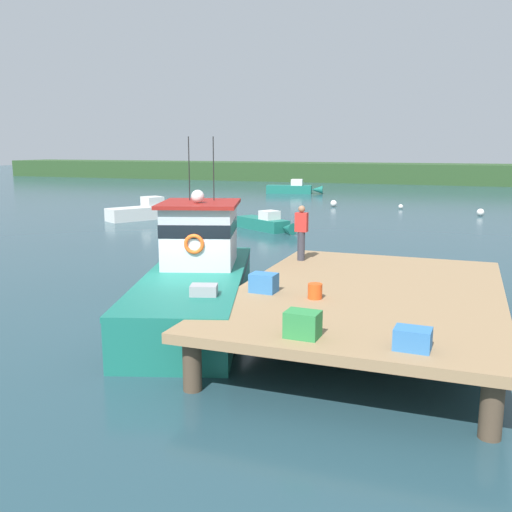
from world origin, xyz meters
The scene contains 15 objects.
ground_plane centered at (0.00, 0.00, 0.00)m, with size 200.00×200.00×0.00m, color #23424C.
dock centered at (4.80, 0.00, 1.07)m, with size 6.00×9.00×1.20m.
main_fishing_boat centered at (0.03, 0.60, 1.01)m, with size 4.86×9.89×4.80m.
crate_stack_mid_dock centered at (4.25, -3.82, 1.44)m, with size 0.60×0.44×0.47m, color #2D8442.
crate_single_far centered at (6.13, -3.79, 1.38)m, with size 0.60×0.44×0.37m, color #3370B2.
crate_single_by_cleat centered at (2.54, -1.05, 1.42)m, with size 0.60×0.44×0.44m, color #3370B2.
bait_bucket centered at (3.80, -1.21, 1.37)m, with size 0.32×0.32×0.34m, color #E04C19.
deckhand_by_the_boat centered at (2.32, 2.87, 2.06)m, with size 0.36×0.22×1.63m.
moored_boat_near_channel centered at (-9.18, 40.66, 0.48)m, with size 5.57×2.21×1.39m.
moored_boat_off_the_point centered at (-12.08, 18.19, 0.48)m, with size 3.75×5.30×1.40m.
moored_boat_mid_harbor centered at (-3.41, 16.15, 0.38)m, with size 4.09×3.11×1.10m.
mooring_buoy_outer centered at (-2.68, 29.74, 0.25)m, with size 0.49×0.49×0.49m, color silver.
mooring_buoy_spare_mooring centered at (7.76, 27.30, 0.24)m, with size 0.48×0.48×0.48m, color silver.
mooring_buoy_inshore centered at (2.32, 29.90, 0.17)m, with size 0.34×0.34×0.34m, color silver.
far_shoreline centered at (0.00, 62.00, 1.20)m, with size 120.00×8.00×2.40m, color #284723.
Camera 1 is at (6.81, -13.15, 4.52)m, focal length 40.00 mm.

